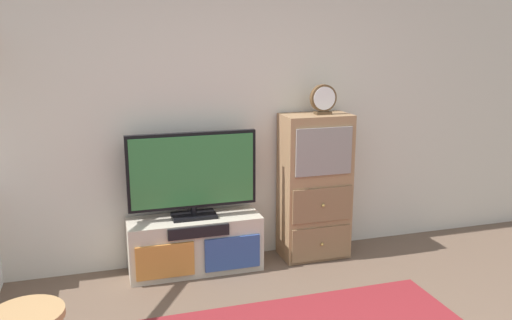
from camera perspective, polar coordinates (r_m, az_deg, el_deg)
The scene contains 5 objects.
back_wall at distance 4.44m, azimuth -3.79°, elevation 6.13°, with size 6.40×0.12×2.70m, color beige.
media_console at distance 4.42m, azimuth -6.61°, elevation -9.05°, with size 1.08×0.38×0.46m.
television at distance 4.25m, azimuth -6.88°, elevation -1.39°, with size 1.04×0.22×0.70m.
side_cabinet at distance 4.58m, azimuth 6.37°, elevation -2.91°, with size 0.58×0.38×1.26m.
desk_clock at distance 4.44m, azimuth 7.30°, elevation 6.52°, with size 0.23×0.08×0.25m.
Camera 1 is at (-1.00, -1.84, 1.90)m, focal length 36.93 mm.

